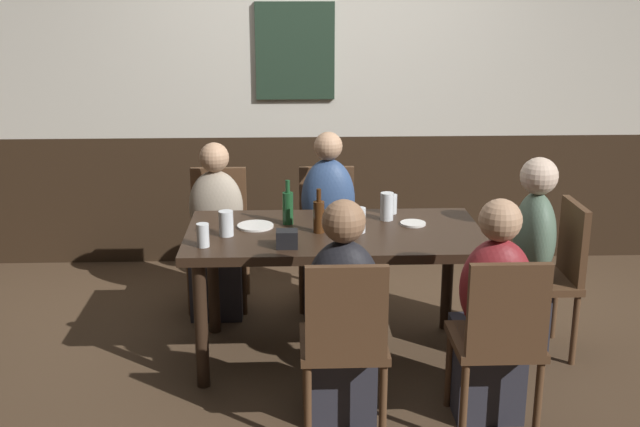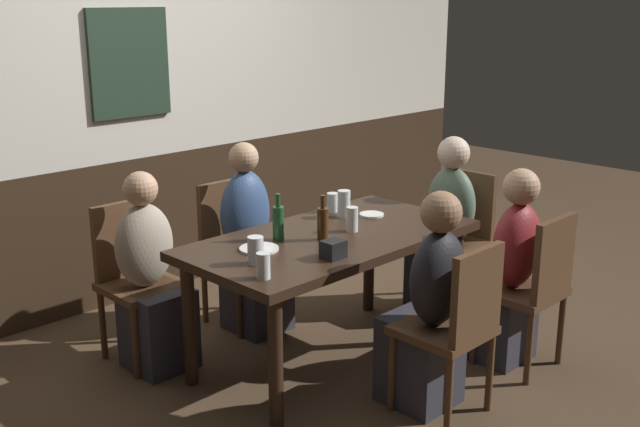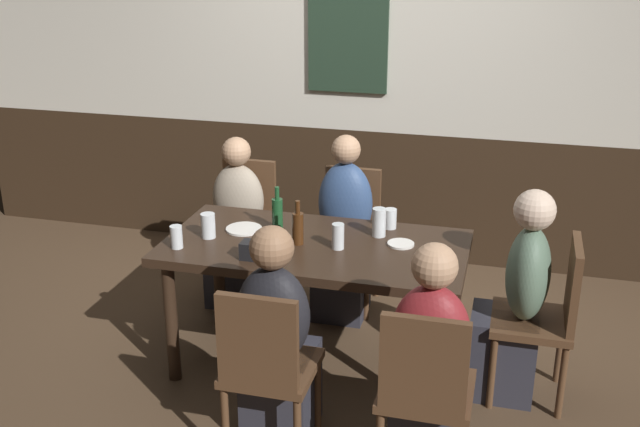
% 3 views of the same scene
% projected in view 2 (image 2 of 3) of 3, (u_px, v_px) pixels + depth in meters
% --- Properties ---
extents(ground_plane, '(12.00, 12.00, 0.00)m').
position_uv_depth(ground_plane, '(330.00, 360.00, 4.31)').
color(ground_plane, '#4C3826').
extents(wall_back, '(6.40, 0.13, 2.60)m').
position_uv_depth(wall_back, '(153.00, 102.00, 5.08)').
color(wall_back, '#332316').
rests_on(wall_back, ground_plane).
extents(dining_table, '(1.61, 0.83, 0.74)m').
position_uv_depth(dining_table, '(330.00, 251.00, 4.13)').
color(dining_table, black).
rests_on(dining_table, ground_plane).
extents(chair_left_far, '(0.40, 0.40, 0.88)m').
position_uv_depth(chair_left_far, '(135.00, 272.00, 4.26)').
color(chair_left_far, '#513521').
rests_on(chair_left_far, ground_plane).
extents(chair_head_east, '(0.40, 0.40, 0.88)m').
position_uv_depth(chair_head_east, '(460.00, 231.00, 5.01)').
color(chair_head_east, '#513521').
rests_on(chair_head_east, ground_plane).
extents(chair_mid_far, '(0.40, 0.40, 0.88)m').
position_uv_depth(chair_mid_far, '(234.00, 244.00, 4.74)').
color(chair_mid_far, '#513521').
rests_on(chair_mid_far, ground_plane).
extents(chair_right_near, '(0.40, 0.40, 0.88)m').
position_uv_depth(chair_right_near, '(534.00, 283.00, 4.09)').
color(chair_right_near, '#513521').
rests_on(chair_right_near, ground_plane).
extents(chair_mid_near, '(0.40, 0.40, 0.88)m').
position_uv_depth(chair_mid_near, '(456.00, 322.00, 3.61)').
color(chair_mid_near, '#513521').
rests_on(chair_mid_near, ground_plane).
extents(person_left_far, '(0.34, 0.37, 1.09)m').
position_uv_depth(person_left_far, '(152.00, 287.00, 4.16)').
color(person_left_far, '#2D2D38').
rests_on(person_left_far, ground_plane).
extents(person_head_east, '(0.37, 0.34, 1.14)m').
position_uv_depth(person_head_east, '(445.00, 238.00, 4.90)').
color(person_head_east, '#2D2D38').
rests_on(person_head_east, ground_plane).
extents(person_mid_far, '(0.34, 0.37, 1.15)m').
position_uv_depth(person_mid_far, '(251.00, 252.00, 4.63)').
color(person_mid_far, '#2D2D38').
rests_on(person_mid_far, ground_plane).
extents(person_right_near, '(0.34, 0.37, 1.11)m').
position_uv_depth(person_right_near, '(507.00, 281.00, 4.21)').
color(person_right_near, '#2D2D38').
rests_on(person_right_near, ground_plane).
extents(person_mid_near, '(0.34, 0.37, 1.11)m').
position_uv_depth(person_mid_near, '(428.00, 317.00, 3.73)').
color(person_mid_near, '#2D2D38').
rests_on(person_mid_near, ground_plane).
extents(beer_glass_half, '(0.08, 0.08, 0.14)m').
position_uv_depth(beer_glass_half, '(256.00, 252.00, 3.65)').
color(beer_glass_half, silver).
rests_on(beer_glass_half, dining_table).
extents(tumbler_short, '(0.06, 0.06, 0.12)m').
position_uv_depth(tumbler_short, '(263.00, 267.00, 3.46)').
color(tumbler_short, silver).
rests_on(tumbler_short, dining_table).
extents(pint_glass_amber, '(0.07, 0.07, 0.11)m').
position_uv_depth(pint_glass_amber, '(333.00, 203.00, 4.55)').
color(pint_glass_amber, silver).
rests_on(pint_glass_amber, dining_table).
extents(tumbler_water, '(0.06, 0.06, 0.14)m').
position_uv_depth(tumbler_water, '(352.00, 220.00, 4.16)').
color(tumbler_water, silver).
rests_on(tumbler_water, dining_table).
extents(pint_glass_stout, '(0.07, 0.07, 0.16)m').
position_uv_depth(pint_glass_stout, '(344.00, 205.00, 4.43)').
color(pint_glass_stout, silver).
rests_on(pint_glass_stout, dining_table).
extents(beer_bottle_green, '(0.06, 0.06, 0.25)m').
position_uv_depth(beer_bottle_green, '(278.00, 222.00, 4.00)').
color(beer_bottle_green, '#194723').
rests_on(beer_bottle_green, dining_table).
extents(beer_bottle_brown, '(0.06, 0.06, 0.24)m').
position_uv_depth(beer_bottle_brown, '(323.00, 223.00, 4.01)').
color(beer_bottle_brown, '#42230F').
rests_on(beer_bottle_brown, dining_table).
extents(plate_white_large, '(0.20, 0.20, 0.01)m').
position_uv_depth(plate_white_large, '(259.00, 249.00, 3.87)').
color(plate_white_large, white).
rests_on(plate_white_large, dining_table).
extents(plate_white_small, '(0.14, 0.14, 0.01)m').
position_uv_depth(plate_white_small, '(372.00, 215.00, 4.48)').
color(plate_white_small, white).
rests_on(plate_white_small, dining_table).
extents(condiment_caddy, '(0.11, 0.09, 0.09)m').
position_uv_depth(condiment_caddy, '(333.00, 249.00, 3.74)').
color(condiment_caddy, black).
rests_on(condiment_caddy, dining_table).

